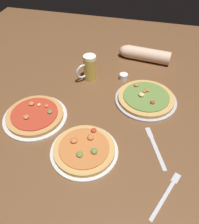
% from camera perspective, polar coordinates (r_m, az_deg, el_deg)
% --- Properties ---
extents(ground_plane, '(2.40, 2.40, 0.03)m').
position_cam_1_polar(ground_plane, '(1.19, -0.00, -1.21)').
color(ground_plane, brown).
extents(pizza_plate_near, '(0.29, 0.29, 0.05)m').
position_cam_1_polar(pizza_plate_near, '(1.02, -3.74, -9.19)').
color(pizza_plate_near, silver).
rests_on(pizza_plate_near, ground_plane).
extents(pizza_plate_far, '(0.33, 0.33, 0.05)m').
position_cam_1_polar(pizza_plate_far, '(1.27, 11.25, 3.26)').
color(pizza_plate_far, '#B2B2B7').
rests_on(pizza_plate_far, ground_plane).
extents(pizza_plate_side, '(0.31, 0.31, 0.05)m').
position_cam_1_polar(pizza_plate_side, '(1.19, -15.45, -0.88)').
color(pizza_plate_side, silver).
rests_on(pizza_plate_side, ground_plane).
extents(beer_mug_dark, '(0.10, 0.11, 0.15)m').
position_cam_1_polar(beer_mug_dark, '(1.37, -2.53, 10.69)').
color(beer_mug_dark, gold).
rests_on(beer_mug_dark, ground_plane).
extents(ramekin_sauce, '(0.05, 0.05, 0.03)m').
position_cam_1_polar(ramekin_sauce, '(1.41, 5.90, 8.60)').
color(ramekin_sauce, white).
rests_on(ramekin_sauce, ground_plane).
extents(fork_left, '(0.11, 0.22, 0.01)m').
position_cam_1_polar(fork_left, '(0.96, 15.97, -18.78)').
color(fork_left, silver).
rests_on(fork_left, ground_plane).
extents(knife_right, '(0.11, 0.23, 0.01)m').
position_cam_1_polar(knife_right, '(1.07, 13.47, -8.31)').
color(knife_right, silver).
rests_on(knife_right, ground_plane).
extents(diner_arm, '(0.34, 0.11, 0.08)m').
position_cam_1_polar(diner_arm, '(1.59, 10.56, 13.75)').
color(diner_arm, beige).
rests_on(diner_arm, ground_plane).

